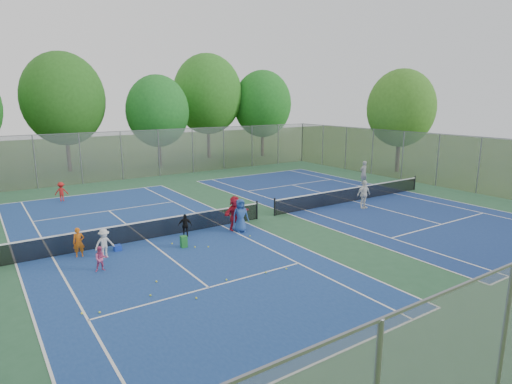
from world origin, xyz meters
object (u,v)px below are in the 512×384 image
(net_left, at_px, (146,231))
(net_right, at_px, (353,195))
(ball_hopper, at_px, (184,242))
(instructor, at_px, (364,173))
(ball_crate, at_px, (118,248))

(net_left, relative_size, net_right, 1.00)
(ball_hopper, relative_size, instructor, 0.29)
(ball_hopper, bearing_deg, instructor, 17.42)
(ball_crate, xyz_separation_m, ball_hopper, (2.62, -1.25, 0.14))
(ball_crate, distance_m, instructor, 20.93)
(net_left, height_order, instructor, instructor)
(ball_hopper, bearing_deg, ball_crate, 154.52)
(net_right, height_order, ball_crate, net_right)
(net_left, height_order, ball_crate, net_left)
(net_right, bearing_deg, ball_hopper, -171.22)
(ball_crate, bearing_deg, ball_hopper, -25.48)
(net_right, bearing_deg, instructor, 36.33)
(net_left, bearing_deg, instructor, 10.78)
(net_left, bearing_deg, net_right, 0.00)
(net_right, relative_size, ball_hopper, 23.74)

